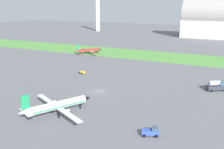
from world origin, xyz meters
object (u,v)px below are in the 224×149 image
Objects in this scene: airplane_foreground_turboprop at (57,105)px; baggage_cart_near_gate at (82,72)px; fuel_truck_midfield at (217,86)px; pushback_tug_by_runway at (151,131)px; control_tower at (98,9)px; airplane_taxiing_turboprop at (89,50)px.

baggage_cart_near_gate is (-16.85, 37.30, -1.93)m from airplane_foreground_turboprop.
pushback_tug_by_runway is (-9.11, -38.65, -0.67)m from fuel_truck_midfield.
airplane_foreground_turboprop is 40.98m from baggage_cart_near_gate.
airplane_foreground_turboprop is 0.55× the size of control_tower.
airplane_taxiing_turboprop is 5.64× the size of baggage_cart_near_gate.
fuel_truck_midfield is at bearing -49.47° from control_tower.
pushback_tug_by_runway reaches higher than baggage_cart_near_gate.
airplane_foreground_turboprop reaches higher than airplane_taxiing_turboprop.
airplane_foreground_turboprop is 218.94m from control_tower.
control_tower reaches higher than airplane_foreground_turboprop.
control_tower is (-132.88, 155.41, 20.80)m from fuel_truck_midfield.
airplane_taxiing_turboprop is (-37.65, 76.24, -0.48)m from airplane_foreground_turboprop.
control_tower is at bearing 53.29° from airplane_foreground_turboprop.
fuel_truck_midfield is at bearing -84.48° from airplane_taxiing_turboprop.
control_tower is at bearing 60.83° from airplane_taxiing_turboprop.
airplane_foreground_turboprop is 3.15× the size of fuel_truck_midfield.
airplane_taxiing_turboprop is at bearing 116.79° from fuel_truck_midfield.
control_tower is (-99.22, 194.15, 19.88)m from airplane_foreground_turboprop.
airplane_foreground_turboprop is 85.03m from airplane_taxiing_turboprop.
airplane_taxiing_turboprop is 80.56m from fuel_truck_midfield.
fuel_truck_midfield is (33.66, 38.75, -0.92)m from airplane_foreground_turboprop.
airplane_foreground_turboprop is 51.33m from fuel_truck_midfield.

